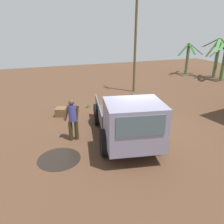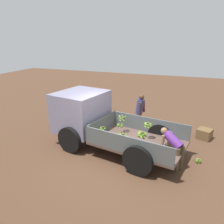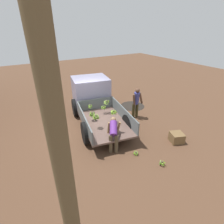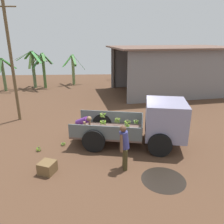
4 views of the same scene
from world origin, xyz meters
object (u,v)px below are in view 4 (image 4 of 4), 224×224
utility_pole (12,61)px  banana_bunch_on_ground_1 (39,149)px  cargo_truck (154,122)px  person_worker_loading (82,125)px  wooden_crate_0 (47,167)px  banana_bunch_on_ground_0 (63,144)px  person_foreground_visitor (124,145)px

utility_pole → banana_bunch_on_ground_1: (2.03, -3.74, -3.13)m
cargo_truck → utility_pole: utility_pole is taller
person_worker_loading → wooden_crate_0: bearing=-80.8°
banana_bunch_on_ground_1 → wooden_crate_0: bearing=-65.3°
person_worker_loading → banana_bunch_on_ground_0: bearing=-116.0°
cargo_truck → banana_bunch_on_ground_0: size_ratio=24.01×
cargo_truck → wooden_crate_0: bearing=-144.0°
banana_bunch_on_ground_0 → banana_bunch_on_ground_1: banana_bunch_on_ground_1 is taller
cargo_truck → person_worker_loading: 3.14m
person_foreground_visitor → banana_bunch_on_ground_0: 3.17m
wooden_crate_0 → person_foreground_visitor: bearing=3.0°
person_foreground_visitor → banana_bunch_on_ground_1: size_ratio=6.76×
banana_bunch_on_ground_0 → banana_bunch_on_ground_1: (-0.93, -0.45, 0.02)m
utility_pole → person_worker_loading: utility_pole is taller
utility_pole → banana_bunch_on_ground_1: size_ratio=25.86×
person_worker_loading → banana_bunch_on_ground_1: (-1.73, -0.96, -0.63)m
cargo_truck → banana_bunch_on_ground_0: 3.99m
person_foreground_visitor → person_worker_loading: (-1.63, 2.37, -0.18)m
utility_pole → wooden_crate_0: utility_pole is taller
person_worker_loading → banana_bunch_on_ground_0: (-0.80, -0.52, -0.65)m
utility_pole → banana_bunch_on_ground_0: size_ratio=30.30×
person_worker_loading → wooden_crate_0: person_worker_loading is taller
utility_pole → banana_bunch_on_ground_1: utility_pole is taller
cargo_truck → person_foreground_visitor: size_ratio=3.03×
banana_bunch_on_ground_0 → wooden_crate_0: 2.01m
banana_bunch_on_ground_0 → person_foreground_visitor: bearing=-37.3°
banana_bunch_on_ground_1 → wooden_crate_0: (0.71, -1.55, 0.10)m
utility_pole → person_worker_loading: size_ratio=5.26×
cargo_truck → utility_pole: size_ratio=0.79×
utility_pole → banana_bunch_on_ground_0: utility_pole is taller
cargo_truck → banana_bunch_on_ground_1: bearing=-164.8°
wooden_crate_0 → banana_bunch_on_ground_1: bearing=114.7°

